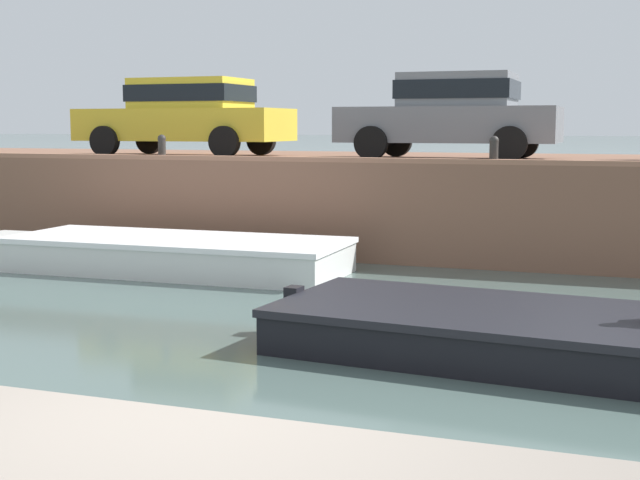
# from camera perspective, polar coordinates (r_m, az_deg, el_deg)

# --- Properties ---
(ground_plane) EXTENTS (400.00, 400.00, 0.00)m
(ground_plane) POSITION_cam_1_polar(r_m,az_deg,el_deg) (9.24, 7.21, -6.96)
(ground_plane) COLOR #4C605B
(far_quay_wall) EXTENTS (60.00, 6.00, 1.67)m
(far_quay_wall) POSITION_cam_1_polar(r_m,az_deg,el_deg) (17.17, 13.28, 2.33)
(far_quay_wall) COLOR brown
(far_quay_wall) RESTS_ON ground
(far_wall_coping) EXTENTS (60.00, 0.24, 0.08)m
(far_wall_coping) POSITION_cam_1_polar(r_m,az_deg,el_deg) (14.27, 12.05, 4.90)
(far_wall_coping) COLOR #9F6C52
(far_wall_coping) RESTS_ON far_quay_wall
(boat_moored_west_white) EXTENTS (6.37, 2.09, 0.54)m
(boat_moored_west_white) POSITION_cam_1_polar(r_m,az_deg,el_deg) (14.24, -10.07, -0.88)
(boat_moored_west_white) COLOR white
(boat_moored_west_white) RESTS_ON ground
(motorboat_passing) EXTENTS (6.96, 2.64, 0.95)m
(motorboat_passing) POSITION_cam_1_polar(r_m,az_deg,el_deg) (8.92, 17.03, -6.22)
(motorboat_passing) COLOR black
(motorboat_passing) RESTS_ON ground
(car_leftmost_yellow) EXTENTS (4.30, 1.92, 1.54)m
(car_leftmost_yellow) POSITION_cam_1_polar(r_m,az_deg,el_deg) (18.39, -8.53, 8.01)
(car_leftmost_yellow) COLOR yellow
(car_leftmost_yellow) RESTS_ON far_quay_wall
(car_left_inner_grey) EXTENTS (3.93, 1.97, 1.54)m
(car_left_inner_grey) POSITION_cam_1_polar(r_m,az_deg,el_deg) (16.53, 8.48, 8.09)
(car_left_inner_grey) COLOR slate
(car_left_inner_grey) RESTS_ON far_quay_wall
(mooring_bollard_west) EXTENTS (0.15, 0.15, 0.45)m
(mooring_bollard_west) POSITION_cam_1_polar(r_m,az_deg,el_deg) (16.43, -10.09, 5.95)
(mooring_bollard_west) COLOR #2D2B28
(mooring_bollard_west) RESTS_ON far_quay_wall
(mooring_bollard_mid) EXTENTS (0.15, 0.15, 0.45)m
(mooring_bollard_mid) POSITION_cam_1_polar(r_m,az_deg,el_deg) (14.43, 11.07, 5.75)
(mooring_bollard_mid) COLOR #2D2B28
(mooring_bollard_mid) RESTS_ON far_quay_wall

